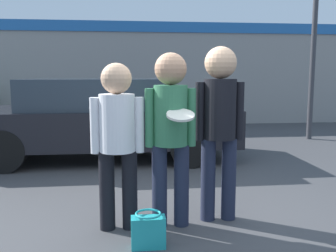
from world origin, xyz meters
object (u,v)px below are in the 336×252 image
(parked_car_near, at_px, (101,118))
(person_right, at_px, (220,118))
(person_left, at_px, (117,133))
(handbag, at_px, (148,231))
(person_middle_with_frisbee, at_px, (171,125))

(parked_car_near, bearing_deg, person_right, -65.46)
(person_left, relative_size, parked_car_near, 0.34)
(handbag, bearing_deg, parked_car_near, 99.72)
(handbag, bearing_deg, person_middle_with_frisbee, 60.90)
(person_middle_with_frisbee, height_order, person_right, person_right)
(person_left, xyz_separation_m, person_middle_with_frisbee, (0.52, 0.01, 0.07))
(person_middle_with_frisbee, bearing_deg, parked_car_near, 105.47)
(person_right, relative_size, handbag, 5.61)
(handbag, bearing_deg, person_left, 120.50)
(person_right, xyz_separation_m, handbag, (-0.77, -0.57, -0.92))
(person_middle_with_frisbee, distance_m, handbag, 1.01)
(person_left, distance_m, person_right, 1.04)
(person_left, bearing_deg, handbag, -59.50)
(parked_car_near, relative_size, handbag, 14.74)
(parked_car_near, distance_m, handbag, 3.69)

